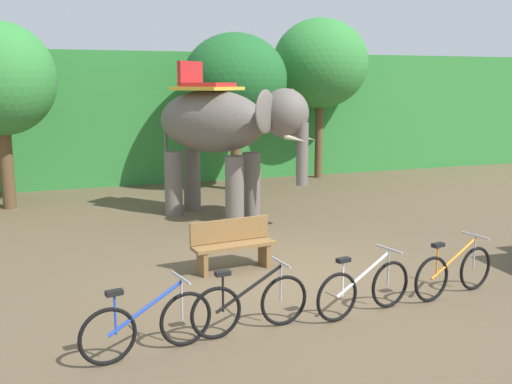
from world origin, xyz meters
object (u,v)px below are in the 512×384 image
object	(u,v)px
tree_right	(235,80)
tree_far_right	(320,64)
bike_orange	(454,272)
bike_black	(251,304)
bike_white	(364,289)
tree_center	(0,80)
elephant	(223,128)
wooden_bench	(232,243)
bike_blue	(148,325)

from	to	relation	value
tree_right	tree_far_right	xyz separation A→B (m)	(3.43, 1.25, 0.55)
tree_right	bike_orange	xyz separation A→B (m)	(0.33, -9.89, -2.95)
bike_black	bike_white	distance (m)	1.73
tree_center	bike_white	world-z (taller)	tree_center
bike_white	tree_center	bearing A→B (deg)	118.12
elephant	wooden_bench	distance (m)	4.40
tree_center	tree_right	size ratio (longest dim) A/B	1.02
tree_center	elephant	world-z (taller)	tree_center
tree_center	bike_orange	size ratio (longest dim) A/B	2.85
tree_center	wooden_bench	xyz separation A→B (m)	(3.96, -6.90, -2.86)
bike_black	bike_white	bearing A→B (deg)	0.38
bike_black	bike_white	size ratio (longest dim) A/B	1.01
bike_black	wooden_bench	distance (m)	2.71
bike_blue	tree_right	bearing A→B (deg)	66.42
tree_right	bike_orange	size ratio (longest dim) A/B	2.81
tree_center	wooden_bench	world-z (taller)	tree_center
elephant	wooden_bench	xyz separation A→B (m)	(-1.03, -3.91, -1.72)
elephant	bike_white	distance (m)	6.79
bike_orange	bike_blue	bearing A→B (deg)	-175.25
tree_center	bike_blue	world-z (taller)	tree_center
bike_orange	wooden_bench	distance (m)	3.74
tree_far_right	wooden_bench	distance (m)	11.07
bike_blue	bike_white	bearing A→B (deg)	3.99
tree_right	wooden_bench	distance (m)	8.36
bike_blue	wooden_bench	xyz separation A→B (m)	(1.99, 2.84, 0.09)
bike_blue	wooden_bench	bearing A→B (deg)	54.96
tree_far_right	bike_orange	distance (m)	12.08
tree_center	bike_white	distance (m)	11.20
tree_far_right	elephant	bearing A→B (deg)	-135.67
tree_far_right	wooden_bench	world-z (taller)	tree_far_right
bike_black	bike_orange	xyz separation A→B (m)	(3.43, 0.19, 0.00)
elephant	bike_orange	world-z (taller)	elephant
bike_white	bike_orange	size ratio (longest dim) A/B	1.00
bike_blue	bike_orange	size ratio (longest dim) A/B	1.00
tree_right	wooden_bench	size ratio (longest dim) A/B	3.08
tree_far_right	elephant	xyz separation A→B (m)	(-4.90, -4.79, -1.68)
bike_black	wooden_bench	size ratio (longest dim) A/B	1.11
tree_far_right	bike_white	xyz separation A→B (m)	(-4.80, -11.33, -3.50)
bike_black	bike_white	xyz separation A→B (m)	(1.73, 0.01, 0.00)
bike_black	tree_far_right	bearing A→B (deg)	60.06
tree_center	wooden_bench	size ratio (longest dim) A/B	3.13
bike_blue	bike_white	world-z (taller)	same
wooden_bench	tree_center	bearing A→B (deg)	119.86
bike_white	wooden_bench	size ratio (longest dim) A/B	1.10
bike_orange	wooden_bench	size ratio (longest dim) A/B	1.10
tree_center	bike_blue	size ratio (longest dim) A/B	2.85
elephant	bike_orange	distance (m)	6.85
tree_center	bike_white	xyz separation A→B (m)	(5.09, -9.53, -2.95)
bike_blue	bike_black	distance (m)	1.41
bike_black	bike_orange	bearing A→B (deg)	3.25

